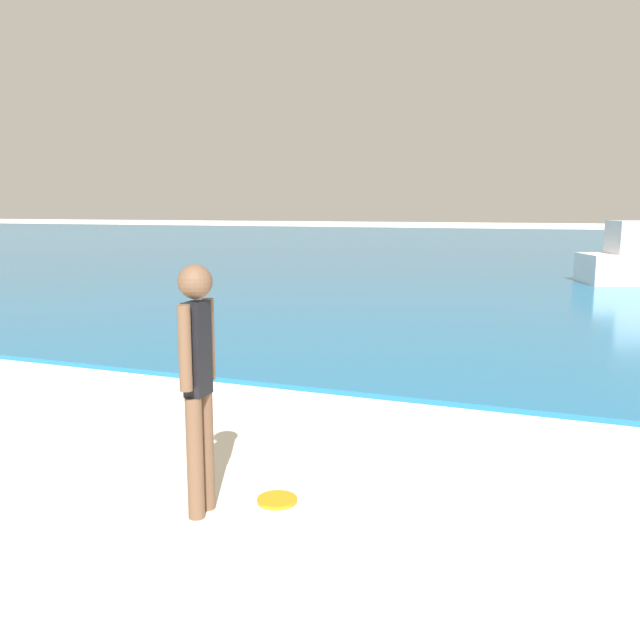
% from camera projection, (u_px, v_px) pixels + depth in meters
% --- Properties ---
extents(water, '(160.00, 60.00, 0.06)m').
position_uv_depth(water, '(530.00, 246.00, 34.78)').
color(water, '#1E6B9E').
rests_on(water, ground).
extents(person_standing, '(0.22, 0.38, 1.65)m').
position_uv_depth(person_standing, '(198.00, 375.00, 4.26)').
color(person_standing, brown).
rests_on(person_standing, ground).
extents(frisbee, '(0.28, 0.28, 0.03)m').
position_uv_depth(frisbee, '(277.00, 500.00, 4.58)').
color(frisbee, orange).
rests_on(frisbee, ground).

